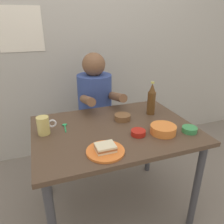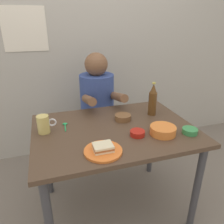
{
  "view_description": "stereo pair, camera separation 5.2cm",
  "coord_description": "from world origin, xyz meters",
  "views": [
    {
      "loc": [
        -0.46,
        -1.24,
        1.43
      ],
      "look_at": [
        0.0,
        0.05,
        0.84
      ],
      "focal_mm": 34.29,
      "sensor_mm": 36.0,
      "label": 1
    },
    {
      "loc": [
        -0.41,
        -1.26,
        1.43
      ],
      "look_at": [
        0.0,
        0.05,
        0.84
      ],
      "focal_mm": 34.29,
      "sensor_mm": 36.0,
      "label": 2
    }
  ],
  "objects": [
    {
      "name": "sambal_bowl_red",
      "position": [
        0.11,
        -0.15,
        0.76
      ],
      "size": [
        0.1,
        0.1,
        0.03
      ],
      "color": "#B21E14",
      "rests_on": "dining_table"
    },
    {
      "name": "dining_table",
      "position": [
        0.0,
        0.0,
        0.65
      ],
      "size": [
        1.1,
        0.8,
        0.74
      ],
      "color": "#4C3828",
      "rests_on": "ground"
    },
    {
      "name": "soup_bowl_orange",
      "position": [
        0.28,
        -0.18,
        0.77
      ],
      "size": [
        0.17,
        0.17,
        0.05
      ],
      "color": "orange",
      "rests_on": "dining_table"
    },
    {
      "name": "plate_orange",
      "position": [
        -0.15,
        -0.26,
        0.75
      ],
      "size": [
        0.22,
        0.22,
        0.01
      ],
      "primitive_type": "cylinder",
      "color": "orange",
      "rests_on": "dining_table"
    },
    {
      "name": "dip_bowl_green",
      "position": [
        0.45,
        -0.22,
        0.76
      ],
      "size": [
        0.1,
        0.1,
        0.03
      ],
      "color": "#388C4C",
      "rests_on": "dining_table"
    },
    {
      "name": "ground_plane",
      "position": [
        0.0,
        0.0,
        0.0
      ],
      "size": [
        6.0,
        6.0,
        0.0
      ],
      "primitive_type": "plane",
      "color": "slate"
    },
    {
      "name": "sandwich",
      "position": [
        -0.15,
        -0.26,
        0.77
      ],
      "size": [
        0.11,
        0.09,
        0.04
      ],
      "color": "beige",
      "rests_on": "plate_orange"
    },
    {
      "name": "beer_bottle",
      "position": [
        0.36,
        0.13,
        0.86
      ],
      "size": [
        0.06,
        0.06,
        0.26
      ],
      "color": "#593819",
      "rests_on": "dining_table"
    },
    {
      "name": "condiment_bowl_brown",
      "position": [
        0.1,
        0.1,
        0.76
      ],
      "size": [
        0.12,
        0.12,
        0.04
      ],
      "color": "brown",
      "rests_on": "dining_table"
    },
    {
      "name": "person_seated",
      "position": [
        0.03,
        0.62,
        0.77
      ],
      "size": [
        0.33,
        0.56,
        0.72
      ],
      "color": "#33478C",
      "rests_on": "stool"
    },
    {
      "name": "stool",
      "position": [
        0.03,
        0.63,
        0.35
      ],
      "size": [
        0.34,
        0.34,
        0.45
      ],
      "color": "#4C4C51",
      "rests_on": "ground"
    },
    {
      "name": "spoon",
      "position": [
        -0.32,
        0.13,
        0.75
      ],
      "size": [
        0.04,
        0.12,
        0.01
      ],
      "color": "#26A559",
      "rests_on": "dining_table"
    },
    {
      "name": "beer_mug",
      "position": [
        -0.46,
        0.08,
        0.8
      ],
      "size": [
        0.13,
        0.08,
        0.12
      ],
      "color": "#D1BC66",
      "rests_on": "dining_table"
    },
    {
      "name": "wall_back",
      "position": [
        -0.0,
        1.05,
        1.3
      ],
      "size": [
        4.4,
        0.09,
        2.6
      ],
      "color": "#ADA89E",
      "rests_on": "ground"
    }
  ]
}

